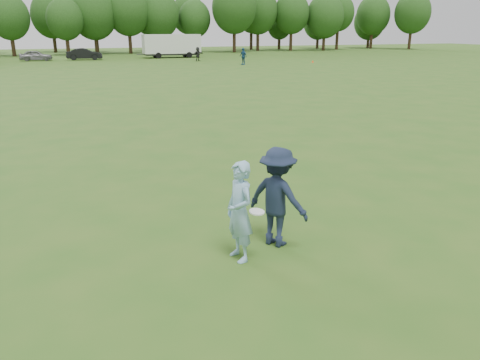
{
  "coord_description": "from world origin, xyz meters",
  "views": [
    {
      "loc": [
        -3.13,
        -6.9,
        3.99
      ],
      "look_at": [
        0.0,
        1.43,
        1.1
      ],
      "focal_mm": 35.0,
      "sensor_mm": 36.0,
      "label": 1
    }
  ],
  "objects_px": {
    "player_far_d": "(198,54)",
    "car_f": "(84,54)",
    "thrower": "(240,212)",
    "cargo_trailer": "(172,45)",
    "field_cone": "(313,61)",
    "player_far_b": "(243,56)",
    "car_e": "(36,55)",
    "defender": "(278,197)"
  },
  "relations": [
    {
      "from": "player_far_d",
      "to": "car_f",
      "type": "xyz_separation_m",
      "value": [
        -13.45,
        7.48,
        -0.13
      ]
    },
    {
      "from": "thrower",
      "to": "cargo_trailer",
      "type": "height_order",
      "value": "cargo_trailer"
    },
    {
      "from": "car_f",
      "to": "field_cone",
      "type": "relative_size",
      "value": 15.14
    },
    {
      "from": "player_far_b",
      "to": "car_f",
      "type": "xyz_separation_m",
      "value": [
        -16.62,
        15.39,
        -0.19
      ]
    },
    {
      "from": "field_cone",
      "to": "player_far_b",
      "type": "bearing_deg",
      "value": -178.09
    },
    {
      "from": "player_far_d",
      "to": "car_e",
      "type": "xyz_separation_m",
      "value": [
        -19.41,
        7.78,
        -0.2
      ]
    },
    {
      "from": "car_f",
      "to": "player_far_b",
      "type": "bearing_deg",
      "value": -125.87
    },
    {
      "from": "car_e",
      "to": "defender",
      "type": "bearing_deg",
      "value": -171.33
    },
    {
      "from": "player_far_b",
      "to": "car_e",
      "type": "relative_size",
      "value": 0.48
    },
    {
      "from": "field_cone",
      "to": "cargo_trailer",
      "type": "height_order",
      "value": "cargo_trailer"
    },
    {
      "from": "thrower",
      "to": "car_e",
      "type": "xyz_separation_m",
      "value": [
        -5.41,
        60.24,
        -0.24
      ]
    },
    {
      "from": "defender",
      "to": "car_e",
      "type": "bearing_deg",
      "value": -27.26
    },
    {
      "from": "car_e",
      "to": "car_f",
      "type": "height_order",
      "value": "car_f"
    },
    {
      "from": "defender",
      "to": "field_cone",
      "type": "bearing_deg",
      "value": -63.09
    },
    {
      "from": "defender",
      "to": "cargo_trailer",
      "type": "relative_size",
      "value": 0.21
    },
    {
      "from": "car_f",
      "to": "defender",
      "type": "bearing_deg",
      "value": -172.74
    },
    {
      "from": "player_far_b",
      "to": "car_e",
      "type": "xyz_separation_m",
      "value": [
        -22.58,
        15.69,
        -0.27
      ]
    },
    {
      "from": "player_far_b",
      "to": "car_f",
      "type": "bearing_deg",
      "value": -153.24
    },
    {
      "from": "car_f",
      "to": "cargo_trailer",
      "type": "height_order",
      "value": "cargo_trailer"
    },
    {
      "from": "defender",
      "to": "car_e",
      "type": "relative_size",
      "value": 0.49
    },
    {
      "from": "thrower",
      "to": "defender",
      "type": "height_order",
      "value": "defender"
    },
    {
      "from": "player_far_d",
      "to": "defender",
      "type": "bearing_deg",
      "value": -135.31
    },
    {
      "from": "car_e",
      "to": "cargo_trailer",
      "type": "bearing_deg",
      "value": -85.33
    },
    {
      "from": "car_f",
      "to": "cargo_trailer",
      "type": "relative_size",
      "value": 0.5
    },
    {
      "from": "player_far_d",
      "to": "thrower",
      "type": "bearing_deg",
      "value": -136.14
    },
    {
      "from": "player_far_b",
      "to": "car_e",
      "type": "height_order",
      "value": "player_far_b"
    },
    {
      "from": "player_far_d",
      "to": "cargo_trailer",
      "type": "height_order",
      "value": "cargo_trailer"
    },
    {
      "from": "car_f",
      "to": "field_cone",
      "type": "bearing_deg",
      "value": -113.29
    },
    {
      "from": "player_far_b",
      "to": "thrower",
      "type": "bearing_deg",
      "value": -41.51
    },
    {
      "from": "player_far_d",
      "to": "field_cone",
      "type": "xyz_separation_m",
      "value": [
        12.43,
        -7.6,
        -0.73
      ]
    },
    {
      "from": "player_far_b",
      "to": "cargo_trailer",
      "type": "height_order",
      "value": "cargo_trailer"
    },
    {
      "from": "thrower",
      "to": "car_e",
      "type": "relative_size",
      "value": 0.46
    },
    {
      "from": "defender",
      "to": "car_f",
      "type": "relative_size",
      "value": 0.42
    },
    {
      "from": "defender",
      "to": "player_far_b",
      "type": "distance_m",
      "value": 47.12
    },
    {
      "from": "car_f",
      "to": "field_cone",
      "type": "xyz_separation_m",
      "value": [
        25.88,
        -15.08,
        -0.6
      ]
    },
    {
      "from": "field_cone",
      "to": "cargo_trailer",
      "type": "xyz_separation_m",
      "value": [
        -13.9,
        16.01,
        1.63
      ]
    },
    {
      "from": "defender",
      "to": "player_far_d",
      "type": "distance_m",
      "value": 53.76
    },
    {
      "from": "player_far_d",
      "to": "car_e",
      "type": "bearing_deg",
      "value": 126.98
    },
    {
      "from": "car_e",
      "to": "car_f",
      "type": "relative_size",
      "value": 0.87
    },
    {
      "from": "field_cone",
      "to": "player_far_d",
      "type": "bearing_deg",
      "value": 148.54
    },
    {
      "from": "thrower",
      "to": "defender",
      "type": "distance_m",
      "value": 0.95
    },
    {
      "from": "car_e",
      "to": "car_f",
      "type": "bearing_deg",
      "value": -90.19
    }
  ]
}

